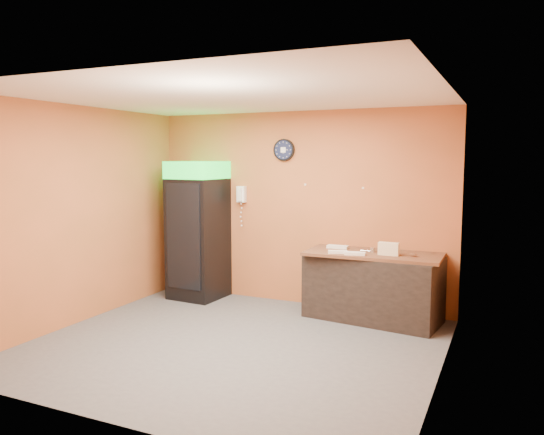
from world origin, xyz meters
The scene contains 15 objects.
floor centered at (0.00, 0.00, 0.00)m, with size 4.50×4.50×0.00m, color #47474C.
back_wall centered at (0.00, 2.00, 1.40)m, with size 4.50×0.02×2.80m, color #BC6135.
left_wall centered at (-2.25, 0.00, 1.40)m, with size 0.02×4.00×2.80m, color #BC6135.
right_wall centered at (2.25, 0.00, 1.40)m, with size 0.02×4.00×2.80m, color #BC6135.
ceiling centered at (0.00, 0.00, 2.80)m, with size 4.50×4.00×0.02m, color white.
beverage_cooler centered at (-1.50, 1.60, 1.02)m, with size 0.77×0.78×2.08m.
prep_counter centered at (1.20, 1.62, 0.43)m, with size 1.72×0.76×0.86m, color black.
wall_clock centered at (-0.22, 1.97, 2.25)m, with size 0.32×0.06×0.32m.
wall_phone centered at (-0.92, 1.95, 1.58)m, with size 0.13×0.11×0.24m.
butcher_paper centered at (1.20, 1.62, 0.88)m, with size 1.75×0.80×0.04m, color brown.
sub_roll_stack centered at (1.43, 1.50, 0.98)m, with size 0.26×0.09×0.16m.
wrapped_sandwich_left centered at (0.79, 1.37, 0.92)m, with size 0.25×0.10×0.04m, color white.
wrapped_sandwich_mid centered at (1.03, 1.35, 0.92)m, with size 0.26×0.10×0.04m, color white.
wrapped_sandwich_right centered at (0.68, 1.73, 0.92)m, with size 0.28×0.11×0.04m, color white.
kitchen_tool centered at (1.19, 1.64, 0.93)m, with size 0.06×0.06×0.06m, color silver.
Camera 1 is at (2.82, -5.16, 2.13)m, focal length 35.00 mm.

